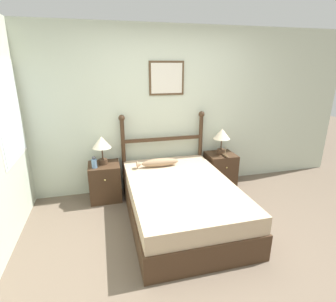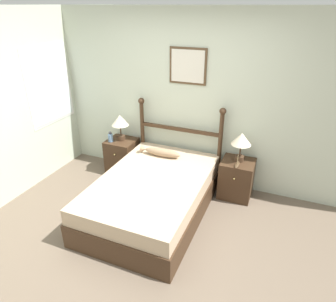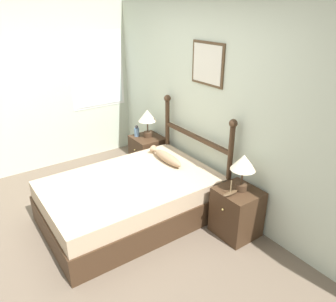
{
  "view_description": "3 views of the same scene",
  "coord_description": "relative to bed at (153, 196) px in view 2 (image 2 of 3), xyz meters",
  "views": [
    {
      "loc": [
        -1.03,
        -2.31,
        1.97
      ],
      "look_at": [
        -0.16,
        1.08,
        0.82
      ],
      "focal_mm": 28.0,
      "sensor_mm": 36.0,
      "label": 1
    },
    {
      "loc": [
        1.37,
        -2.36,
        2.56
      ],
      "look_at": [
        -0.03,
        0.98,
        0.78
      ],
      "focal_mm": 32.0,
      "sensor_mm": 36.0,
      "label": 2
    },
    {
      "loc": [
        2.93,
        -0.94,
        2.43
      ],
      "look_at": [
        -0.01,
        1.11,
        0.81
      ],
      "focal_mm": 35.0,
      "sensor_mm": 36.0,
      "label": 3
    }
  ],
  "objects": [
    {
      "name": "bottle",
      "position": [
        -1.08,
        0.72,
        0.38
      ],
      "size": [
        0.08,
        0.08,
        0.17
      ],
      "color": "#668CB2",
      "rests_on": "nightstand_left"
    },
    {
      "name": "table_lamp_left",
      "position": [
        -0.96,
        0.84,
        0.62
      ],
      "size": [
        0.27,
        0.27,
        0.43
      ],
      "color": "#422D1E",
      "rests_on": "nightstand_left"
    },
    {
      "name": "table_lamp_right",
      "position": [
        0.95,
        0.85,
        0.62
      ],
      "size": [
        0.27,
        0.27,
        0.43
      ],
      "color": "#422D1E",
      "rests_on": "nightstand_right"
    },
    {
      "name": "ground_plane",
      "position": [
        0.1,
        -0.63,
        -0.26
      ],
      "size": [
        16.0,
        16.0,
        0.0
      ],
      "primitive_type": "plane",
      "color": "brown"
    },
    {
      "name": "fish_pillow",
      "position": [
        -0.16,
        0.63,
        0.33
      ],
      "size": [
        0.63,
        0.13,
        0.12
      ],
      "color": "#997A5B",
      "rests_on": "bed"
    },
    {
      "name": "model_boat",
      "position": [
        0.96,
        0.69,
        0.33
      ],
      "size": [
        0.06,
        0.21,
        0.17
      ],
      "color": "#4C3823",
      "rests_on": "nightstand_right"
    },
    {
      "name": "wall_back",
      "position": [
        0.1,
        1.1,
        1.02
      ],
      "size": [
        6.4,
        0.08,
        2.55
      ],
      "color": "beige",
      "rests_on": "ground_plane"
    },
    {
      "name": "nightstand_left",
      "position": [
        -0.95,
        0.83,
        0.02
      ],
      "size": [
        0.46,
        0.46,
        0.56
      ],
      "color": "#3D2819",
      "rests_on": "ground_plane"
    },
    {
      "name": "bed",
      "position": [
        0.0,
        0.0,
        0.0
      ],
      "size": [
        1.34,
        2.03,
        0.52
      ],
      "color": "#3D2819",
      "rests_on": "ground_plane"
    },
    {
      "name": "headboard",
      "position": [
        0.0,
        0.98,
        0.47
      ],
      "size": [
        1.37,
        0.1,
        1.27
      ],
      "color": "#3D2819",
      "rests_on": "ground_plane"
    },
    {
      "name": "nightstand_right",
      "position": [
        0.95,
        0.83,
        0.02
      ],
      "size": [
        0.46,
        0.46,
        0.56
      ],
      "color": "#3D2819",
      "rests_on": "ground_plane"
    }
  ]
}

